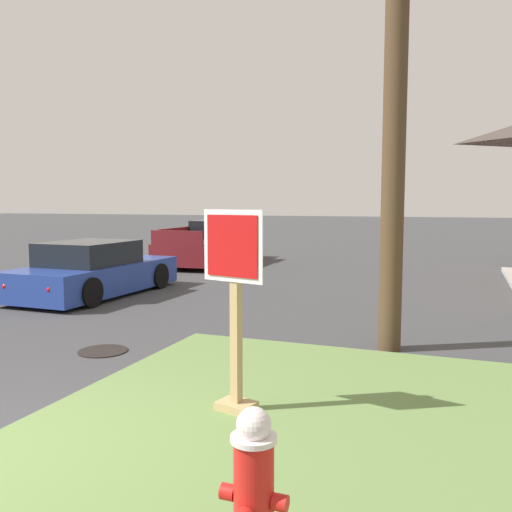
{
  "coord_description": "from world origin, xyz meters",
  "views": [
    {
      "loc": [
        3.89,
        -2.98,
        2.13
      ],
      "look_at": [
        1.33,
        3.77,
        1.42
      ],
      "focal_mm": 38.03,
      "sensor_mm": 36.0,
      "label": 1
    }
  ],
  "objects_px": {
    "fire_hydrant": "(254,499)",
    "manhole_cover": "(103,351)",
    "stop_sign": "(235,317)",
    "utility_pole": "(397,34)",
    "pickup_truck_maroon": "(210,246)",
    "parked_sedan_blue": "(94,272)"
  },
  "relations": [
    {
      "from": "fire_hydrant",
      "to": "parked_sedan_blue",
      "type": "bearing_deg",
      "value": 131.98
    },
    {
      "from": "parked_sedan_blue",
      "to": "manhole_cover",
      "type": "bearing_deg",
      "value": -51.38
    },
    {
      "from": "stop_sign",
      "to": "parked_sedan_blue",
      "type": "relative_size",
      "value": 0.46
    },
    {
      "from": "stop_sign",
      "to": "parked_sedan_blue",
      "type": "bearing_deg",
      "value": 136.96
    },
    {
      "from": "parked_sedan_blue",
      "to": "pickup_truck_maroon",
      "type": "height_order",
      "value": "pickup_truck_maroon"
    },
    {
      "from": "stop_sign",
      "to": "fire_hydrant",
      "type": "bearing_deg",
      "value": -64.68
    },
    {
      "from": "stop_sign",
      "to": "parked_sedan_blue",
      "type": "height_order",
      "value": "stop_sign"
    },
    {
      "from": "stop_sign",
      "to": "utility_pole",
      "type": "distance_m",
      "value": 4.74
    },
    {
      "from": "fire_hydrant",
      "to": "stop_sign",
      "type": "height_order",
      "value": "stop_sign"
    },
    {
      "from": "fire_hydrant",
      "to": "stop_sign",
      "type": "distance_m",
      "value": 2.47
    },
    {
      "from": "fire_hydrant",
      "to": "manhole_cover",
      "type": "distance_m",
      "value": 5.32
    },
    {
      "from": "fire_hydrant",
      "to": "utility_pole",
      "type": "relative_size",
      "value": 0.11
    },
    {
      "from": "pickup_truck_maroon",
      "to": "utility_pole",
      "type": "bearing_deg",
      "value": -51.79
    },
    {
      "from": "pickup_truck_maroon",
      "to": "utility_pole",
      "type": "distance_m",
      "value": 12.41
    },
    {
      "from": "stop_sign",
      "to": "manhole_cover",
      "type": "bearing_deg",
      "value": 150.47
    },
    {
      "from": "fire_hydrant",
      "to": "manhole_cover",
      "type": "bearing_deg",
      "value": 135.17
    },
    {
      "from": "utility_pole",
      "to": "stop_sign",
      "type": "bearing_deg",
      "value": -109.73
    },
    {
      "from": "pickup_truck_maroon",
      "to": "parked_sedan_blue",
      "type": "bearing_deg",
      "value": -87.17
    },
    {
      "from": "fire_hydrant",
      "to": "pickup_truck_maroon",
      "type": "xyz_separation_m",
      "value": [
        -7.23,
        14.56,
        0.08
      ]
    },
    {
      "from": "fire_hydrant",
      "to": "utility_pole",
      "type": "distance_m",
      "value": 6.57
    },
    {
      "from": "parked_sedan_blue",
      "to": "pickup_truck_maroon",
      "type": "xyz_separation_m",
      "value": [
        -0.34,
        6.91,
        0.07
      ]
    },
    {
      "from": "stop_sign",
      "to": "pickup_truck_maroon",
      "type": "distance_m",
      "value": 13.84
    }
  ]
}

